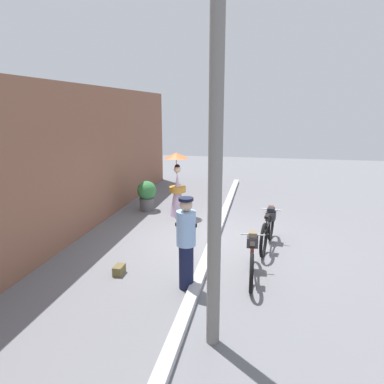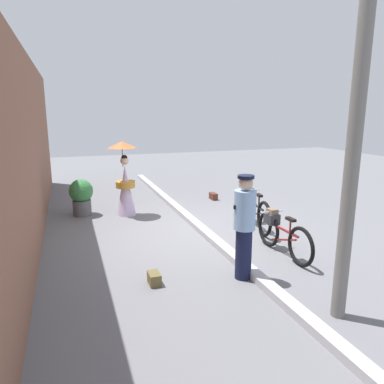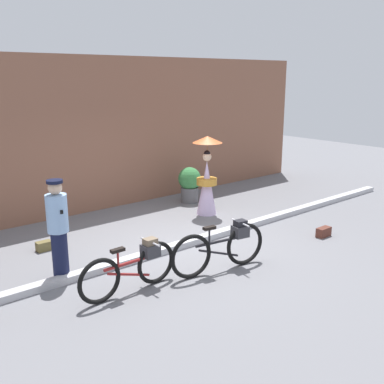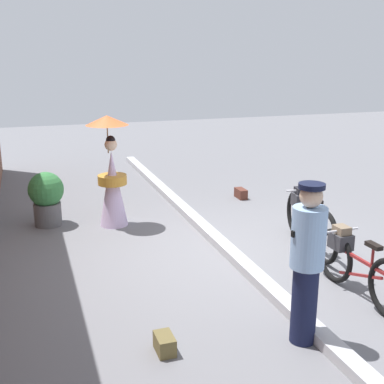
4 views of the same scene
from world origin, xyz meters
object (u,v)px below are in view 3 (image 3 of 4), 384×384
object	(u,v)px
bicycle_near_officer	(133,267)
potted_plant_by_door	(190,183)
bicycle_far_side	(222,246)
backpack_on_pavement	(44,246)
person_with_parasol	(207,177)
backpack_spare	(324,232)
person_officer	(58,227)

from	to	relation	value
bicycle_near_officer	potted_plant_by_door	distance (m)	5.19
bicycle_far_side	backpack_on_pavement	bearing A→B (deg)	125.45
bicycle_far_side	potted_plant_by_door	xyz separation A→B (m)	(2.33, 3.70, 0.08)
person_with_parasol	backpack_spare	xyz separation A→B (m)	(0.81, -2.78, -0.80)
person_with_parasol	backpack_on_pavement	bearing A→B (deg)	177.19
backpack_on_pavement	person_officer	bearing A→B (deg)	-100.59
bicycle_far_side	bicycle_near_officer	bearing A→B (deg)	169.02
potted_plant_by_door	backpack_spare	bearing A→B (deg)	-83.27
person_with_parasol	backpack_on_pavement	distance (m)	4.08
person_with_parasol	backpack_on_pavement	xyz separation A→B (m)	(-3.99, 0.20, -0.81)
bicycle_near_officer	backpack_spare	distance (m)	4.42
backpack_spare	bicycle_near_officer	bearing A→B (deg)	174.15
backpack_spare	person_officer	bearing A→B (deg)	162.67
bicycle_far_side	person_with_parasol	world-z (taller)	person_with_parasol
backpack_on_pavement	person_with_parasol	bearing A→B (deg)	-2.81
bicycle_far_side	person_officer	xyz separation A→B (m)	(-2.28, 1.44, 0.46)
person_officer	backpack_spare	distance (m)	5.37
person_officer	person_with_parasol	distance (m)	4.42
backpack_spare	potted_plant_by_door	bearing A→B (deg)	96.73
bicycle_far_side	backpack_spare	size ratio (longest dim) A/B	5.48
bicycle_near_officer	person_officer	xyz separation A→B (m)	(-0.68, 1.13, 0.49)
bicycle_far_side	potted_plant_by_door	bearing A→B (deg)	57.76
potted_plant_by_door	backpack_on_pavement	distance (m)	4.46
potted_plant_by_door	backpack_spare	xyz separation A→B (m)	(0.45, -3.84, -0.42)
bicycle_near_officer	potted_plant_by_door	xyz separation A→B (m)	(3.93, 3.39, 0.11)
person_officer	backpack_on_pavement	bearing A→B (deg)	79.41
backpack_spare	backpack_on_pavement	bearing A→B (deg)	148.25
potted_plant_by_door	bicycle_near_officer	bearing A→B (deg)	-139.22
person_officer	person_with_parasol	world-z (taller)	person_with_parasol
bicycle_far_side	person_with_parasol	xyz separation A→B (m)	(1.98, 2.64, 0.47)
bicycle_far_side	person_officer	bearing A→B (deg)	147.67
person_officer	backpack_spare	size ratio (longest dim) A/B	4.97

